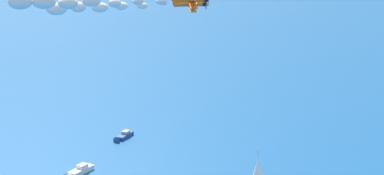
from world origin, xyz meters
name	(u,v)px	position (x,y,z in m)	size (l,w,h in m)	color
motorboat_trailing	(78,172)	(-6.87, -26.74, 0.63)	(8.25, 5.13, 2.35)	white
motorboat_mid_cluster	(123,136)	(-31.76, -22.61, 0.56)	(7.36, 3.73, 2.07)	#23478C
biplane_lead	(191,4)	(-6.05, -1.55, 38.36)	(7.46, 7.11, 3.68)	orange
smoke_trail_lead	(84,8)	(0.18, -21.75, 38.07)	(9.15, 23.28, 3.00)	silver
smoke_trail_wingman	(56,2)	(13.29, -23.08, 41.18)	(9.96, 28.10, 3.45)	silver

